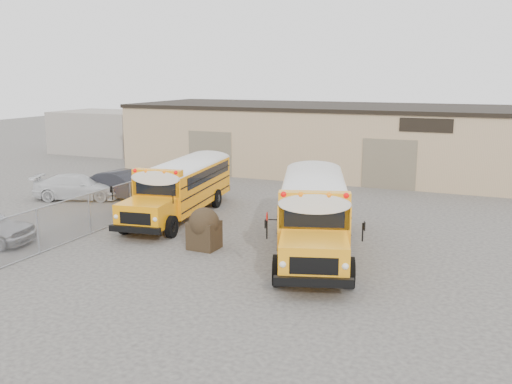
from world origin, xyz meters
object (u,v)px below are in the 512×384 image
at_px(school_bus_left, 219,166).
at_px(car_white, 78,187).
at_px(tarp_bundle, 204,228).
at_px(car_dark, 125,185).
at_px(school_bus_right, 313,179).

bearing_deg(school_bus_left, car_white, -143.40).
bearing_deg(tarp_bundle, car_dark, 142.32).
relative_size(school_bus_left, car_white, 2.01).
height_order(school_bus_left, car_dark, school_bus_left).
distance_m(car_white, car_dark, 2.60).
distance_m(tarp_bundle, car_dark, 10.62).
xyz_separation_m(school_bus_left, car_white, (-6.36, -4.72, -0.89)).
xyz_separation_m(school_bus_left, school_bus_right, (6.51, -2.59, 0.12)).
bearing_deg(tarp_bundle, car_white, 153.46).
relative_size(tarp_bundle, car_dark, 0.36).
height_order(school_bus_left, car_white, school_bus_left).
height_order(tarp_bundle, car_white, tarp_bundle).
bearing_deg(school_bus_right, tarp_bundle, -105.76).
xyz_separation_m(tarp_bundle, car_dark, (-8.40, 6.49, -0.08)).
distance_m(tarp_bundle, car_white, 12.02).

